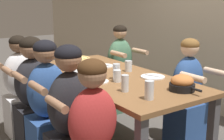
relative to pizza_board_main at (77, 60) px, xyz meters
The scene contains 20 objects.
dining_table 0.72m from the pizza_board_main, ahead, with size 1.98×0.90×0.74m.
pizza_board_main is the anchor object (origin of this frame).
skillet_bowl 1.47m from the pizza_board_main, ahead, with size 0.31×0.21×0.13m.
empty_plate_a 1.04m from the pizza_board_main, 15.66° to the left, with size 0.23×0.23×0.02m.
empty_plate_b 0.89m from the pizza_board_main, 15.50° to the right, with size 0.19×0.19×0.02m.
empty_plate_c 0.37m from the pizza_board_main, 23.51° to the left, with size 0.22×0.22×0.02m.
empty_plate_d 0.48m from the pizza_board_main, 31.38° to the right, with size 0.19×0.19×0.02m.
drinking_glass_a 1.24m from the pizza_board_main, ahead, with size 0.06×0.06×0.14m.
drinking_glass_b 1.49m from the pizza_board_main, ahead, with size 0.07×0.07×0.15m.
drinking_glass_c 0.72m from the pizza_board_main, 19.03° to the left, with size 0.07×0.07×0.11m.
drinking_glass_d 0.82m from the pizza_board_main, 24.32° to the right, with size 0.06×0.06×0.14m.
drinking_glass_e 0.94m from the pizza_board_main, ahead, with size 0.07×0.07×0.11m.
drinking_glass_f 0.31m from the pizza_board_main, 48.55° to the right, with size 0.08×0.08×0.14m.
drinking_glass_g 0.87m from the pizza_board_main, ahead, with size 0.07×0.07×0.15m.
diner_far_left 0.74m from the pizza_board_main, 97.04° to the left, with size 0.51×0.40×1.14m.
diner_near_center 0.97m from the pizza_board_main, 44.63° to the right, with size 0.51×0.40×1.14m.
diner_near_left 0.72m from the pizza_board_main, 95.16° to the right, with size 0.51×0.40×1.10m.
diner_near_midleft 0.77m from the pizza_board_main, 64.00° to the right, with size 0.51×0.40×1.13m.
diner_far_midright 1.32m from the pizza_board_main, 31.97° to the left, with size 0.51×0.40×1.10m.
diner_near_midright 1.31m from the pizza_board_main, 30.68° to the right, with size 0.51×0.40×1.16m.
Camera 1 is at (2.46, -1.68, 1.51)m, focal length 50.00 mm.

